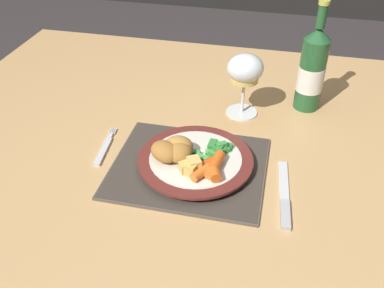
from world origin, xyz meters
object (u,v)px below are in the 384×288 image
(dinner_plate, at_px, (195,161))
(table_knife, at_px, (284,199))
(wine_glass, at_px, (245,71))
(fork, at_px, (104,149))
(bottle, at_px, (312,70))
(dining_table, at_px, (188,170))

(dinner_plate, relative_size, table_knife, 1.24)
(dinner_plate, xyz_separation_m, wine_glass, (0.06, 0.23, 0.09))
(table_knife, bearing_deg, wine_glass, 112.31)
(fork, height_order, bottle, bottle)
(dining_table, relative_size, table_knife, 6.78)
(dinner_plate, height_order, bottle, bottle)
(fork, bearing_deg, dining_table, 21.41)
(dining_table, relative_size, wine_glass, 8.39)
(dining_table, height_order, dinner_plate, dinner_plate)
(dining_table, height_order, bottle, bottle)
(table_knife, xyz_separation_m, bottle, (0.03, 0.35, 0.10))
(dinner_plate, bearing_deg, table_knife, -17.18)
(dining_table, height_order, fork, fork)
(table_knife, distance_m, wine_glass, 0.33)
(dinner_plate, height_order, fork, dinner_plate)
(table_knife, distance_m, bottle, 0.36)
(dining_table, xyz_separation_m, table_knife, (0.22, -0.14, 0.09))
(dinner_plate, bearing_deg, wine_glass, 74.15)
(dining_table, height_order, table_knife, table_knife)
(fork, height_order, table_knife, table_knife)
(bottle, bearing_deg, wine_glass, -156.84)
(dining_table, distance_m, table_knife, 0.27)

